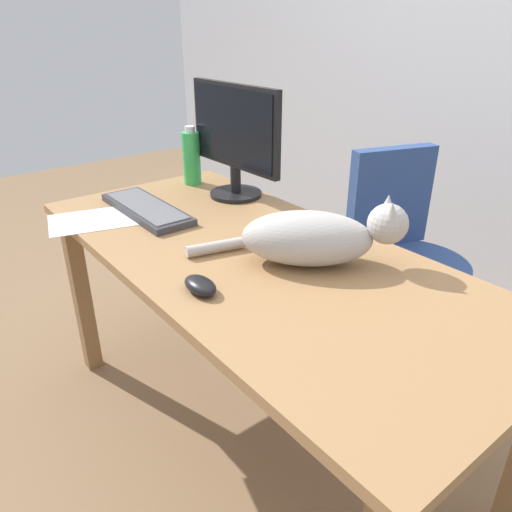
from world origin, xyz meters
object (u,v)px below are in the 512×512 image
(office_chair, at_px, (400,283))
(cat, at_px, (315,236))
(water_bottle, at_px, (192,157))
(keyboard, at_px, (146,209))
(monitor, at_px, (234,137))
(computer_mouse, at_px, (200,285))

(office_chair, xyz_separation_m, cat, (0.13, -0.64, 0.42))
(office_chair, relative_size, water_bottle, 3.87)
(keyboard, bearing_deg, office_chair, 57.58)
(water_bottle, bearing_deg, cat, -8.09)
(monitor, bearing_deg, cat, -15.49)
(water_bottle, bearing_deg, computer_mouse, -30.28)
(office_chair, distance_m, computer_mouse, 1.04)
(office_chair, bearing_deg, water_bottle, -144.07)
(computer_mouse, distance_m, water_bottle, 0.91)
(monitor, height_order, computer_mouse, monitor)
(monitor, relative_size, keyboard, 1.09)
(office_chair, relative_size, keyboard, 2.07)
(office_chair, xyz_separation_m, water_bottle, (-0.71, -0.52, 0.45))
(cat, bearing_deg, computer_mouse, -100.16)
(keyboard, bearing_deg, water_bottle, 121.61)
(cat, height_order, computer_mouse, cat)
(cat, relative_size, water_bottle, 1.97)
(water_bottle, bearing_deg, keyboard, -58.39)
(monitor, relative_size, computer_mouse, 4.37)
(cat, bearing_deg, office_chair, 101.52)
(office_chair, xyz_separation_m, monitor, (-0.47, -0.47, 0.57))
(monitor, distance_m, cat, 0.64)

